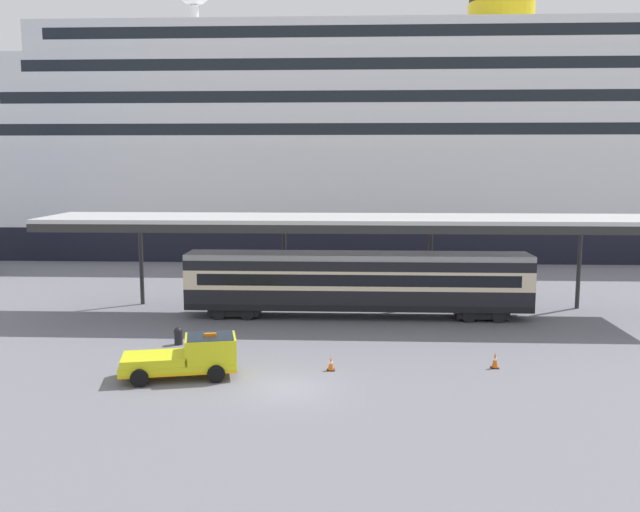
% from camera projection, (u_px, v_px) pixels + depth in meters
% --- Properties ---
extents(ground_plane, '(400.00, 400.00, 0.00)m').
position_uv_depth(ground_plane, '(289.00, 389.00, 28.89)').
color(ground_plane, slate).
extents(cruise_ship, '(120.47, 24.29, 31.57)m').
position_uv_depth(cruise_ship, '(495.00, 151.00, 74.71)').
color(cruise_ship, black).
rests_on(cruise_ship, ground).
extents(platform_canopy, '(39.64, 6.38, 6.37)m').
position_uv_depth(platform_canopy, '(358.00, 221.00, 41.90)').
color(platform_canopy, '#BEBEBE').
rests_on(platform_canopy, ground).
extents(train_carriage, '(21.56, 2.81, 4.11)m').
position_uv_depth(train_carriage, '(357.00, 281.00, 42.03)').
color(train_carriage, black).
rests_on(train_carriage, ground).
extents(service_truck, '(5.52, 3.11, 2.02)m').
position_uv_depth(service_truck, '(190.00, 356.00, 30.43)').
color(service_truck, yellow).
rests_on(service_truck, ground).
extents(traffic_cone_near, '(0.36, 0.36, 0.67)m').
position_uv_depth(traffic_cone_near, '(331.00, 364.00, 31.48)').
color(traffic_cone_near, black).
rests_on(traffic_cone_near, ground).
extents(traffic_cone_mid, '(0.36, 0.36, 0.78)m').
position_uv_depth(traffic_cone_mid, '(495.00, 360.00, 31.82)').
color(traffic_cone_mid, black).
rests_on(traffic_cone_mid, ground).
extents(quay_bollard, '(0.48, 0.48, 0.96)m').
position_uv_depth(quay_bollard, '(178.00, 335.00, 35.93)').
color(quay_bollard, black).
rests_on(quay_bollard, ground).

